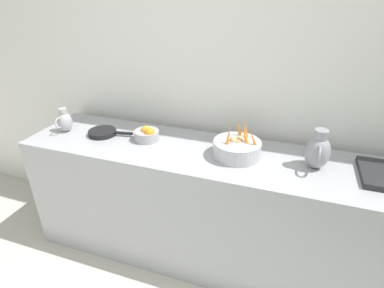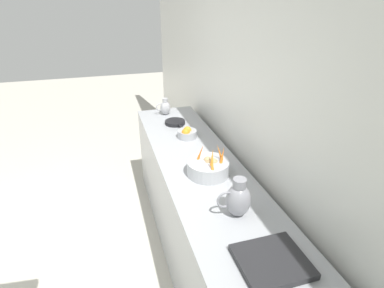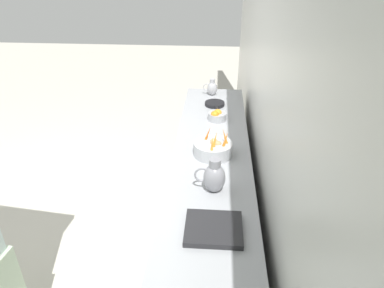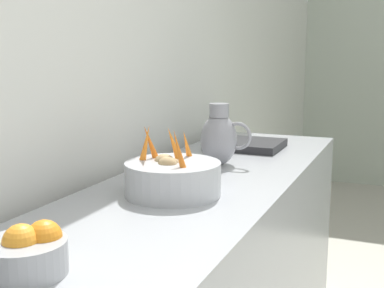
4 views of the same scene
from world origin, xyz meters
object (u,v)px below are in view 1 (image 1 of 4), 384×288
object	(u,v)px
metal_pitcher_short	(65,121)
skillet_on_counter	(103,132)
vegetable_colander	(237,148)
orange_bowl	(147,134)
metal_pitcher_tall	(318,151)

from	to	relation	value
metal_pitcher_short	skillet_on_counter	xyz separation A→B (m)	(-0.04, 0.31, -0.07)
vegetable_colander	orange_bowl	bearing A→B (deg)	-91.98
vegetable_colander	metal_pitcher_tall	size ratio (longest dim) A/B	1.23
orange_bowl	vegetable_colander	bearing A→B (deg)	88.02
metal_pitcher_tall	skillet_on_counter	size ratio (longest dim) A/B	0.74
metal_pitcher_tall	skillet_on_counter	distance (m)	1.51
metal_pitcher_tall	skillet_on_counter	xyz separation A→B (m)	(0.02, -1.51, -0.10)
metal_pitcher_tall	metal_pitcher_short	distance (m)	1.82
orange_bowl	metal_pitcher_tall	distance (m)	1.15
vegetable_colander	skillet_on_counter	size ratio (longest dim) A/B	0.91
vegetable_colander	metal_pitcher_short	size ratio (longest dim) A/B	1.67
metal_pitcher_short	skillet_on_counter	world-z (taller)	metal_pitcher_short
orange_bowl	metal_pitcher_tall	xyz separation A→B (m)	(0.01, 1.15, 0.07)
vegetable_colander	skillet_on_counter	world-z (taller)	vegetable_colander
vegetable_colander	metal_pitcher_tall	distance (m)	0.49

